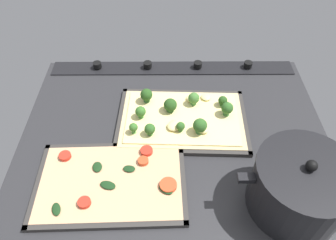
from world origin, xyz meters
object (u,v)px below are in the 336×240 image
Objects in this scene: baking_tray_back at (111,183)px; veggie_pizza_back at (112,181)px; broccoli_pizza at (182,117)px; cooking_pot at (300,187)px; baking_tray_front at (182,121)px.

veggie_pizza_back reaches higher than baking_tray_back.
cooking_pot is (-24.73, 26.28, 5.06)cm from broccoli_pizza.
cooking_pot reaches higher than baking_tray_back.
veggie_pizza_back is at bearing -158.97° from baking_tray_back.
cooking_pot reaches higher than baking_tray_front.
baking_tray_back is (18.14, 20.77, 0.00)cm from baking_tray_front.
baking_tray_back is 1.31× the size of cooking_pot.
veggie_pizza_back is at bearing -7.45° from cooking_pot.
broccoli_pizza is at bearing -35.92° from baking_tray_front.
baking_tray_front is 1.07× the size of broccoli_pizza.
baking_tray_front is at bearing -46.79° from cooking_pot.
baking_tray_back is 43.59cm from cooking_pot.
cooking_pot is at bearing 133.26° from broccoli_pizza.
cooking_pot is at bearing 172.55° from veggie_pizza_back.
baking_tray_front is at bearing 144.08° from broccoli_pizza.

